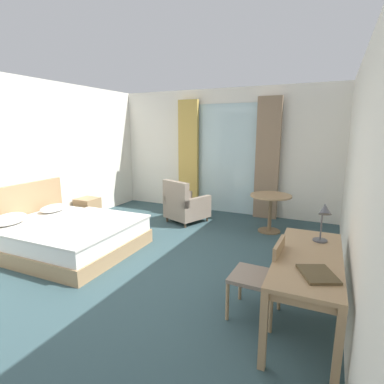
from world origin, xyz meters
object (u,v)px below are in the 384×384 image
writing_desk (308,264)px  desk_lamp (324,215)px  nightstand (88,209)px  desk_chair (263,274)px  armchair_by_window (185,206)px  closed_book (318,274)px  round_cafe_table (270,204)px  bed (64,234)px

writing_desk → desk_lamp: bearing=75.2°
nightstand → desk_chair: desk_chair is taller
desk_lamp → armchair_by_window: (-2.66, 2.15, -0.70)m
closed_book → desk_lamp: bearing=65.6°
closed_book → round_cafe_table: closed_book is taller
round_cafe_table → desk_chair: bearing=-80.6°
nightstand → armchair_by_window: size_ratio=0.51×
desk_lamp → armchair_by_window: bearing=141.1°
writing_desk → closed_book: bearing=-76.2°
armchair_by_window → round_cafe_table: 1.73m
desk_chair → closed_book: desk_chair is taller
round_cafe_table → armchair_by_window: bearing=-175.3°
desk_chair → desk_lamp: 0.87m
bed → round_cafe_table: 3.63m
desk_chair → desk_lamp: desk_lamp is taller
bed → desk_lamp: desk_lamp is taller
writing_desk → round_cafe_table: (-0.86, 2.65, -0.11)m
nightstand → desk_chair: (4.07, -1.78, 0.24)m
closed_book → armchair_by_window: size_ratio=0.35×
desk_lamp → closed_book: 0.81m
bed → armchair_by_window: 2.40m
nightstand → desk_lamp: bearing=-16.6°
bed → nightstand: size_ratio=4.49×
bed → desk_lamp: size_ratio=4.58×
closed_book → round_cafe_table: size_ratio=0.44×
writing_desk → desk_lamp: desk_lamp is taller
nightstand → writing_desk: 4.81m
bed → closed_book: size_ratio=6.51×
desk_lamp → round_cafe_table: (-0.95, 2.29, -0.51)m
writing_desk → armchair_by_window: (-2.57, 2.51, -0.29)m
writing_desk → desk_chair: desk_chair is taller
nightstand → armchair_by_window: armchair_by_window is taller
closed_book → armchair_by_window: 3.96m
bed → writing_desk: bed is taller
writing_desk → closed_book: 0.42m
writing_desk → round_cafe_table: bearing=108.0°
desk_lamp → closed_book: desk_lamp is taller
desk_chair → round_cafe_table: size_ratio=1.12×
desk_lamp → round_cafe_table: 2.53m
nightstand → desk_lamp: size_ratio=1.02×
writing_desk → closed_book: (0.10, -0.39, 0.10)m
desk_chair → nightstand: bearing=156.3°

